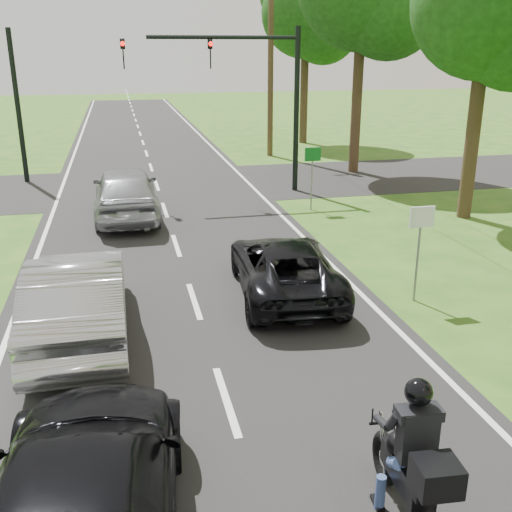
# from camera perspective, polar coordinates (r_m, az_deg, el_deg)

# --- Properties ---
(ground) EXTENTS (140.00, 140.00, 0.00)m
(ground) POSITION_cam_1_polar(r_m,az_deg,el_deg) (9.64, -2.84, -13.62)
(ground) COLOR #275618
(ground) RESTS_ON ground
(road) EXTENTS (8.00, 100.00, 0.01)m
(road) POSITION_cam_1_polar(r_m,az_deg,el_deg) (18.78, -8.20, 2.83)
(road) COLOR black
(road) RESTS_ON ground
(cross_road) EXTENTS (60.00, 7.00, 0.01)m
(cross_road) POSITION_cam_1_polar(r_m,az_deg,el_deg) (24.59, -9.43, 6.63)
(cross_road) COLOR black
(cross_road) RESTS_ON ground
(motorcycle_rider) EXTENTS (0.64, 2.25, 1.94)m
(motorcycle_rider) POSITION_cam_1_polar(r_m,az_deg,el_deg) (7.25, 14.85, -19.49)
(motorcycle_rider) COLOR black
(motorcycle_rider) RESTS_ON ground
(dark_suv) EXTENTS (2.48, 4.69, 1.26)m
(dark_suv) POSITION_cam_1_polar(r_m,az_deg,el_deg) (13.27, 2.73, -1.04)
(dark_suv) COLOR black
(dark_suv) RESTS_ON road
(silver_sedan) EXTENTS (1.74, 4.92, 1.62)m
(silver_sedan) POSITION_cam_1_polar(r_m,az_deg,el_deg) (11.68, -16.58, -3.78)
(silver_sedan) COLOR #A6A7AB
(silver_sedan) RESTS_ON road
(silver_suv) EXTENTS (2.03, 5.00, 1.70)m
(silver_suv) POSITION_cam_1_polar(r_m,az_deg,el_deg) (19.75, -12.29, 5.96)
(silver_suv) COLOR #989BA0
(silver_suv) RESTS_ON road
(dark_car_behind) EXTENTS (2.57, 5.33, 1.50)m
(dark_car_behind) POSITION_cam_1_polar(r_m,az_deg,el_deg) (6.91, -16.37, -21.84)
(dark_car_behind) COLOR black
(dark_car_behind) RESTS_ON road
(traffic_signal) EXTENTS (6.38, 0.44, 6.00)m
(traffic_signal) POSITION_cam_1_polar(r_m,az_deg,el_deg) (22.51, -0.81, 16.38)
(traffic_signal) COLOR black
(traffic_signal) RESTS_ON ground
(signal_pole_far) EXTENTS (0.20, 0.20, 6.00)m
(signal_pole_far) POSITION_cam_1_polar(r_m,az_deg,el_deg) (26.38, -21.73, 13.00)
(signal_pole_far) COLOR black
(signal_pole_far) RESTS_ON ground
(utility_pole_far) EXTENTS (1.60, 0.28, 10.00)m
(utility_pole_far) POSITION_cam_1_polar(r_m,az_deg,el_deg) (30.93, 1.41, 18.87)
(utility_pole_far) COLOR #513C25
(utility_pole_far) RESTS_ON ground
(sign_white) EXTENTS (0.55, 0.07, 2.12)m
(sign_white) POSITION_cam_1_polar(r_m,az_deg,el_deg) (13.04, 15.40, 2.34)
(sign_white) COLOR slate
(sign_white) RESTS_ON ground
(sign_green) EXTENTS (0.55, 0.07, 2.12)m
(sign_green) POSITION_cam_1_polar(r_m,az_deg,el_deg) (20.30, 5.40, 8.78)
(sign_green) COLOR slate
(sign_green) RESTS_ON ground
(tree_row_c) EXTENTS (4.80, 4.65, 8.76)m
(tree_row_c) POSITION_cam_1_polar(r_m,az_deg,el_deg) (20.15, 22.13, 20.73)
(tree_row_c) COLOR #332316
(tree_row_c) RESTS_ON ground
(tree_row_e) EXTENTS (5.28, 5.12, 9.61)m
(tree_row_e) POSITION_cam_1_polar(r_m,az_deg,el_deg) (35.50, 5.35, 21.65)
(tree_row_e) COLOR #332316
(tree_row_e) RESTS_ON ground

